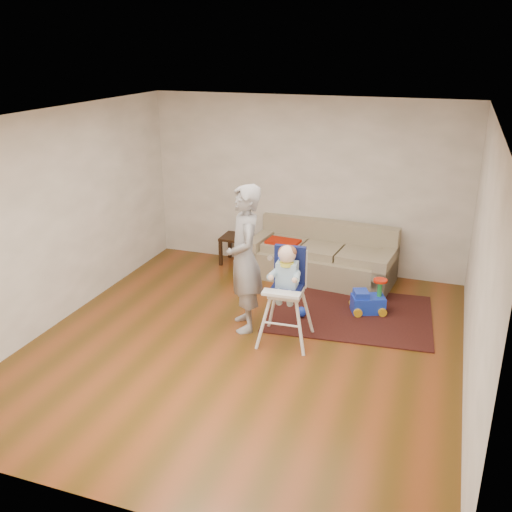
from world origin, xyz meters
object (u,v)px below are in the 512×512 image
(side_table, at_px, (237,249))
(toy_ball, at_px, (301,312))
(high_chair, at_px, (286,296))
(sofa, at_px, (321,253))
(adult, at_px, (245,259))
(ride_on_toy, at_px, (369,296))

(side_table, relative_size, toy_ball, 3.36)
(side_table, distance_m, toy_ball, 2.23)
(high_chair, bearing_deg, sofa, 88.22)
(high_chair, height_order, adult, adult)
(ride_on_toy, xyz_separation_m, high_chair, (-0.83, -1.10, 0.35))
(side_table, xyz_separation_m, adult, (0.92, -2.09, 0.70))
(ride_on_toy, height_order, high_chair, high_chair)
(high_chair, bearing_deg, adult, 159.93)
(sofa, xyz_separation_m, ride_on_toy, (0.88, -0.95, -0.17))
(ride_on_toy, bearing_deg, toy_ball, -173.27)
(side_table, bearing_deg, high_chair, -56.32)
(sofa, height_order, toy_ball, sofa)
(ride_on_toy, xyz_separation_m, toy_ball, (-0.80, -0.44, -0.17))
(sofa, relative_size, ride_on_toy, 4.78)
(side_table, height_order, high_chair, high_chair)
(sofa, relative_size, high_chair, 1.81)
(high_chair, bearing_deg, side_table, 120.60)
(sofa, bearing_deg, side_table, 177.22)
(toy_ball, distance_m, adult, 1.15)
(adult, bearing_deg, ride_on_toy, 94.98)
(side_table, height_order, toy_ball, side_table)
(sofa, relative_size, adult, 1.21)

